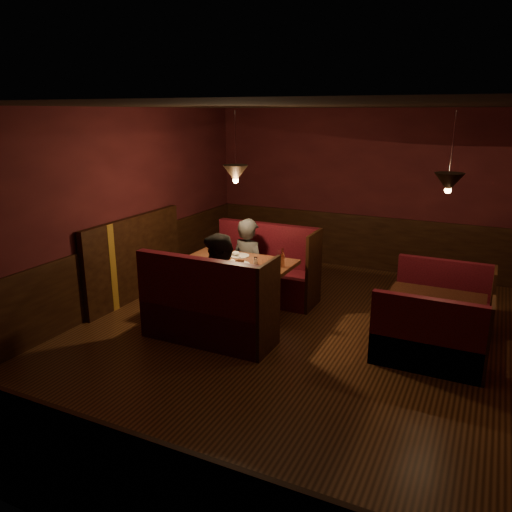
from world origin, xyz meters
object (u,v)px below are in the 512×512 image
at_px(main_bench_near, 207,315).
at_px(diner_a, 249,250).
at_px(main_bench_far, 265,275).
at_px(second_table, 435,309).
at_px(second_bench_far, 442,305).
at_px(main_table, 238,275).
at_px(diner_b, 220,273).
at_px(second_bench_near, 428,346).

height_order(main_bench_near, diner_a, diner_a).
bearing_deg(main_bench_far, second_table, -12.51).
height_order(second_bench_far, diner_a, diner_a).
height_order(second_table, second_bench_far, second_bench_far).
xyz_separation_m(main_table, main_bench_far, (0.02, 0.88, -0.27)).
xyz_separation_m(second_table, second_bench_far, (0.03, 0.68, -0.19)).
xyz_separation_m(diner_a, diner_b, (0.18, -1.18, 0.01)).
xyz_separation_m(main_table, main_bench_near, (0.02, -0.88, -0.27)).
distance_m(main_table, main_bench_near, 0.92).
relative_size(main_bench_far, second_bench_near, 1.36).
height_order(second_bench_near, diner_a, diner_a).
xyz_separation_m(second_bench_near, diner_b, (-2.58, -0.21, 0.56)).
relative_size(main_table, second_bench_near, 1.23).
height_order(main_table, main_bench_far, main_bench_far).
relative_size(main_bench_near, second_bench_near, 1.36).
relative_size(second_table, diner_b, 0.67).
relative_size(main_bench_near, diner_a, 1.02).
relative_size(second_bench_far, diner_a, 0.75).
xyz_separation_m(main_bench_far, diner_b, (0.04, -1.46, 0.48)).
height_order(second_table, diner_a, diner_a).
bearing_deg(second_table, second_bench_far, 87.80).
xyz_separation_m(main_bench_near, second_bench_near, (2.62, 0.51, -0.08)).
relative_size(main_bench_far, second_bench_far, 1.36).
bearing_deg(second_table, second_bench_near, -87.80).
relative_size(main_bench_near, second_table, 1.50).
height_order(main_bench_near, second_table, main_bench_near).
height_order(main_bench_far, main_bench_near, same).
relative_size(main_table, diner_a, 0.93).
xyz_separation_m(second_bench_far, diner_b, (-2.58, -1.57, 0.56)).
bearing_deg(second_bench_near, second_bench_far, 90.00).
xyz_separation_m(main_table, second_bench_far, (2.63, 0.99, -0.36)).
bearing_deg(main_bench_near, main_bench_far, 90.00).
xyz_separation_m(main_bench_far, second_bench_far, (2.62, 0.11, -0.08)).
distance_m(main_bench_far, diner_a, 0.56).
bearing_deg(diner_b, second_bench_near, 19.77).
height_order(main_bench_near, second_bench_far, main_bench_near).
xyz_separation_m(second_table, second_bench_near, (0.03, -0.68, -0.19)).
height_order(main_bench_far, second_bench_far, main_bench_far).
bearing_deg(main_table, diner_a, 102.07).
bearing_deg(second_table, diner_b, -160.83).
xyz_separation_m(main_bench_far, main_bench_near, (0.00, -1.76, 0.00)).
height_order(main_table, second_table, main_table).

